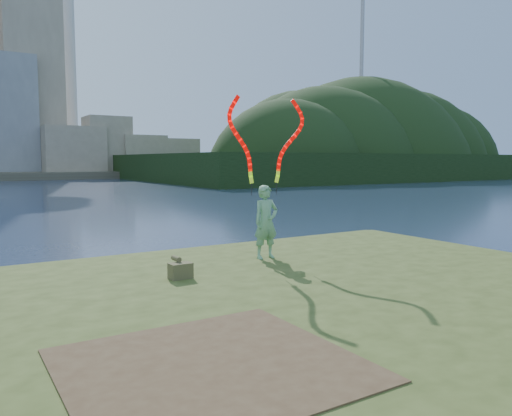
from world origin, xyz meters
TOP-DOWN VIEW (x-y plane):
  - ground at (0.00, 0.00)m, footprint 320.00×320.00m
  - grassy_knoll at (0.00, -2.30)m, footprint 20.00×18.00m
  - dirt_patch at (-2.20, -3.20)m, footprint 3.20×3.00m
  - wooded_hill at (59.57, 59.96)m, footprint 78.00×50.00m
  - woman_with_ribbons at (1.73, 1.74)m, footprint 2.10×0.42m
  - canvas_bag at (-0.82, 0.89)m, footprint 0.44×0.50m

SIDE VIEW (x-z plane):
  - ground at x=0.00m, z-range 0.00..0.00m
  - wooded_hill at x=59.57m, z-range -31.34..31.66m
  - grassy_knoll at x=0.00m, z-range -0.06..0.74m
  - dirt_patch at x=-2.20m, z-range 0.80..0.82m
  - canvas_bag at x=-0.82m, z-range 0.76..1.18m
  - woman_with_ribbons at x=1.73m, z-range 0.14..4.25m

